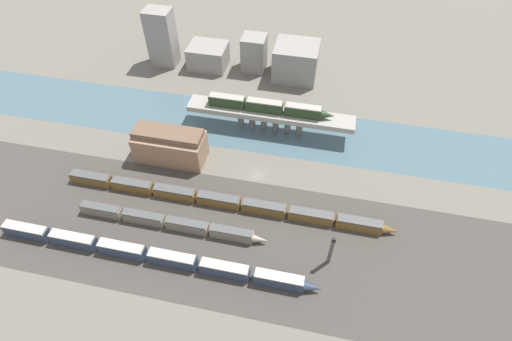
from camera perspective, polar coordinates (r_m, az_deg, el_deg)
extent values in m
plane|color=#666056|center=(125.07, 0.10, -0.64)|extent=(400.00, 400.00, 0.00)
cube|color=#423D38|center=(110.99, -2.50, -9.75)|extent=(280.00, 42.00, 0.01)
cube|color=#47606B|center=(140.33, 1.96, 5.93)|extent=(320.00, 24.69, 0.01)
cube|color=gray|center=(135.74, 2.03, 8.15)|extent=(56.62, 7.31, 1.84)
cylinder|color=slate|center=(139.95, -2.19, 7.45)|extent=(2.10, 2.10, 6.13)
cylinder|color=slate|center=(139.21, -0.53, 7.23)|extent=(2.10, 2.10, 6.13)
cylinder|color=slate|center=(138.58, 1.15, 7.00)|extent=(2.10, 2.10, 6.13)
cylinder|color=slate|center=(138.07, 2.84, 6.76)|extent=(2.10, 2.10, 6.13)
cylinder|color=slate|center=(137.69, 4.53, 6.51)|extent=(2.10, 2.10, 6.13)
cylinder|color=slate|center=(137.43, 6.23, 6.26)|extent=(2.10, 2.10, 6.13)
cube|color=#23381E|center=(136.73, -4.16, 9.83)|extent=(12.21, 3.11, 3.53)
cube|color=#9E998E|center=(135.53, -4.21, 10.48)|extent=(11.72, 2.86, 0.40)
cube|color=#23381E|center=(134.31, 1.23, 9.15)|extent=(12.21, 3.11, 3.53)
cube|color=#9E998E|center=(133.09, 1.24, 9.81)|extent=(11.72, 2.86, 0.40)
cube|color=#23381E|center=(133.10, 6.74, 8.37)|extent=(12.21, 3.11, 3.53)
cube|color=#9E998E|center=(131.87, 6.81, 9.03)|extent=(11.72, 2.86, 0.40)
cone|color=#23381E|center=(133.09, 10.27, 7.77)|extent=(4.27, 2.80, 2.80)
cube|color=#2D384C|center=(126.56, -29.89, -7.55)|extent=(12.77, 2.91, 3.68)
cube|color=#B7B2A3|center=(125.09, -30.24, -7.01)|extent=(12.25, 2.68, 0.40)
cube|color=#2D384C|center=(118.96, -24.59, -9.08)|extent=(12.77, 2.91, 3.68)
cube|color=#B7B2A3|center=(117.40, -24.90, -8.52)|extent=(12.25, 2.68, 0.40)
cube|color=#2D384C|center=(112.60, -18.57, -10.70)|extent=(12.77, 2.91, 3.68)
cube|color=#B7B2A3|center=(110.94, -18.82, -10.15)|extent=(12.25, 2.68, 0.40)
cube|color=#2D384C|center=(107.67, -11.85, -12.37)|extent=(12.77, 2.91, 3.68)
cube|color=#B7B2A3|center=(105.94, -12.02, -11.81)|extent=(12.25, 2.68, 0.40)
cube|color=#2D384C|center=(104.39, -4.50, -13.97)|extent=(12.77, 2.91, 3.68)
cube|color=#B7B2A3|center=(102.60, -4.57, -13.43)|extent=(12.25, 2.68, 0.40)
cube|color=#2D384C|center=(102.90, 3.30, -15.41)|extent=(12.77, 2.91, 3.68)
cube|color=#B7B2A3|center=(101.09, 3.35, -14.89)|extent=(12.25, 2.68, 0.40)
cone|color=#2D384C|center=(103.09, 8.21, -16.22)|extent=(4.47, 2.62, 2.62)
cube|color=gray|center=(122.52, -21.14, -5.37)|extent=(12.01, 2.61, 3.20)
cube|color=#4C4C4C|center=(121.17, -21.37, -4.86)|extent=(11.53, 2.40, 0.40)
cube|color=gray|center=(117.12, -15.73, -6.58)|extent=(12.01, 2.61, 3.20)
cube|color=#4C4C4C|center=(115.71, -15.91, -6.06)|extent=(11.53, 2.40, 0.40)
cube|color=gray|center=(112.91, -9.83, -7.83)|extent=(12.01, 2.61, 3.20)
cube|color=#4C4C4C|center=(111.45, -9.94, -7.31)|extent=(11.53, 2.40, 0.40)
cube|color=gray|center=(110.02, -3.50, -9.07)|extent=(12.01, 2.61, 3.20)
cube|color=#4C4C4C|center=(108.52, -3.55, -8.55)|extent=(11.53, 2.40, 0.40)
cone|color=gray|center=(109.05, 0.69, -9.87)|extent=(4.20, 2.35, 2.35)
cube|color=brown|center=(131.87, -22.46, -1.13)|extent=(12.70, 2.99, 3.15)
cube|color=#4C4C4C|center=(130.64, -22.68, -0.62)|extent=(12.20, 2.75, 0.40)
cube|color=brown|center=(125.70, -17.23, -2.13)|extent=(12.70, 2.99, 3.15)
cube|color=#4C4C4C|center=(124.40, -17.41, -1.60)|extent=(12.20, 2.75, 0.40)
cube|color=brown|center=(120.71, -11.51, -3.20)|extent=(12.70, 2.99, 3.15)
cube|color=#4C4C4C|center=(119.36, -11.64, -2.67)|extent=(12.20, 2.75, 0.40)
cube|color=brown|center=(117.06, -5.35, -4.32)|extent=(12.70, 2.99, 3.15)
cube|color=#4C4C4C|center=(115.67, -5.41, -3.78)|extent=(12.20, 2.75, 0.40)
cube|color=brown|center=(114.88, 1.14, -5.43)|extent=(12.70, 2.99, 3.15)
cube|color=#4C4C4C|center=(113.46, 1.15, -4.90)|extent=(12.20, 2.75, 0.40)
cube|color=brown|center=(114.26, 7.81, -6.51)|extent=(12.70, 2.99, 3.15)
cube|color=#4C4C4C|center=(112.83, 7.91, -5.98)|extent=(12.20, 2.75, 0.40)
cube|color=brown|center=(115.21, 14.50, -7.49)|extent=(12.70, 2.99, 3.15)
cube|color=#4C4C4C|center=(113.80, 14.66, -6.98)|extent=(12.20, 2.75, 0.40)
cone|color=brown|center=(116.75, 18.66, -8.09)|extent=(4.45, 2.69, 2.69)
cube|color=#937056|center=(129.95, -12.12, 3.31)|extent=(22.08, 10.06, 9.34)
cube|color=brown|center=(126.13, -12.52, 5.15)|extent=(21.63, 7.04, 2.05)
cylinder|color=#4C4C51|center=(104.69, 10.62, -11.35)|extent=(1.00, 1.00, 10.01)
cube|color=black|center=(99.99, 11.07, -9.69)|extent=(1.00, 0.70, 1.20)
cube|color=gray|center=(171.95, -13.32, 18.01)|extent=(10.35, 8.10, 22.87)
cube|color=gray|center=(170.29, -6.83, 15.94)|extent=(15.11, 12.45, 9.18)
cube|color=gray|center=(166.28, -0.28, 16.43)|extent=(9.32, 8.87, 14.12)
cube|color=gray|center=(162.60, 5.73, 15.28)|extent=(16.79, 15.14, 13.55)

